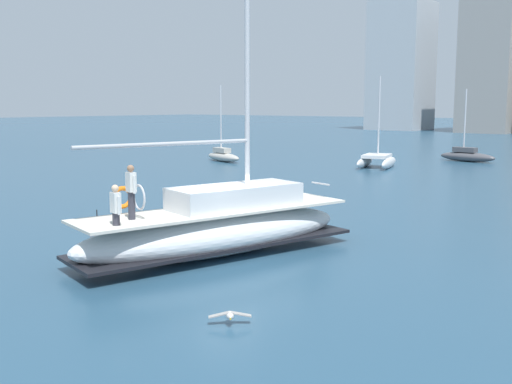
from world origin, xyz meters
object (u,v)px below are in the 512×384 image
mooring_buoy (97,225)px  main_sailboat (219,227)px  moored_catamaran (377,160)px  seagull (230,315)px  moored_sloop_far (467,155)px  moored_sloop_near (223,155)px

mooring_buoy → main_sailboat: bearing=0.5°
moored_catamaran → main_sailboat: bearing=-72.5°
moored_catamaran → mooring_buoy: 27.72m
main_sailboat → moored_catamaran: main_sailboat is taller
moored_catamaran → seagull: moored_catamaran is taller
main_sailboat → seagull: bearing=-45.8°
main_sailboat → moored_sloop_far: size_ratio=2.21×
main_sailboat → seagull: 6.29m
moored_sloop_far → moored_catamaran: 9.87m
moored_catamaran → seagull: (13.02, -32.04, -0.35)m
main_sailboat → moored_sloop_near: main_sailboat is taller
moored_sloop_near → moored_catamaran: moored_catamaran is taller
moored_sloop_near → moored_sloop_far: (16.12, 12.71, 0.01)m
main_sailboat → moored_sloop_near: bearing=131.3°
main_sailboat → mooring_buoy: size_ratio=14.54×
seagull → moored_sloop_far: bearing=102.8°
moored_sloop_near → moored_catamaran: (12.47, 3.54, 0.07)m
seagull → mooring_buoy: size_ratio=0.84×
moored_sloop_far → mooring_buoy: 36.80m
moored_sloop_near → mooring_buoy: size_ratio=6.89×
moored_catamaran → seagull: 34.58m
moored_catamaran → moored_sloop_far: bearing=68.3°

